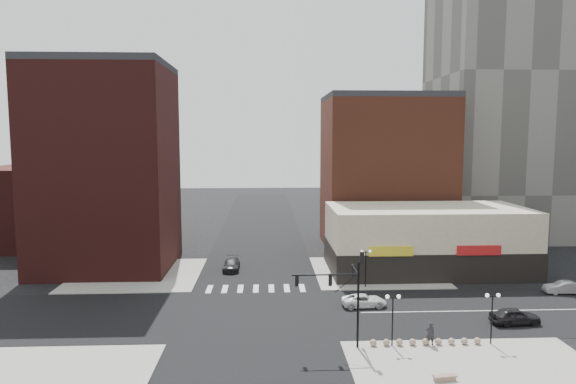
{
  "coord_description": "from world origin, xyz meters",
  "views": [
    {
      "loc": [
        1.01,
        -46.79,
        16.65
      ],
      "look_at": [
        3.31,
        5.36,
        11.0
      ],
      "focal_mm": 32.0,
      "sensor_mm": 36.0,
      "label": 1
    }
  ],
  "objects": [
    {
      "name": "road_ns",
      "position": [
        0.0,
        0.0,
        0.01
      ],
      "size": [
        14.0,
        200.0,
        0.02
      ],
      "primitive_type": "cube",
      "color": "black",
      "rests_on": "ground"
    },
    {
      "name": "sidewalk_nw",
      "position": [
        -14.5,
        14.5,
        0.06
      ],
      "size": [
        15.0,
        15.0,
        0.12
      ],
      "primitive_type": "cube",
      "color": "gray",
      "rests_on": "ground"
    },
    {
      "name": "dark_sedan_north",
      "position": [
        -3.31,
        16.35,
        0.71
      ],
      "size": [
        2.0,
        4.91,
        1.43
      ],
      "primitive_type": "imported",
      "rotation": [
        0.0,
        0.0,
        -0.0
      ],
      "color": "black",
      "rests_on": "ground"
    },
    {
      "name": "road_ew",
      "position": [
        0.0,
        0.0,
        0.01
      ],
      "size": [
        200.0,
        14.0,
        0.02
      ],
      "primitive_type": "cube",
      "color": "black",
      "rests_on": "ground"
    },
    {
      "name": "tower_far",
      "position": [
        60.0,
        56.0,
        41.0
      ],
      "size": [
        18.0,
        18.0,
        82.0
      ],
      "primitive_type": "cube",
      "color": "#47443F",
      "rests_on": "ground"
    },
    {
      "name": "sidewalk_ne",
      "position": [
        14.5,
        14.5,
        0.06
      ],
      "size": [
        15.0,
        15.0,
        0.12
      ],
      "primitive_type": "cube",
      "color": "gray",
      "rests_on": "ground"
    },
    {
      "name": "building_nw",
      "position": [
        -19.0,
        18.5,
        12.5
      ],
      "size": [
        16.0,
        15.0,
        25.0
      ],
      "primitive_type": "cube",
      "color": "#3D1513",
      "rests_on": "ground"
    },
    {
      "name": "ground",
      "position": [
        0.0,
        0.0,
        0.0
      ],
      "size": [
        240.0,
        240.0,
        0.0
      ],
      "primitive_type": "plane",
      "color": "black",
      "rests_on": "ground"
    },
    {
      "name": "dark_sedan_east",
      "position": [
        23.18,
        -3.51,
        0.74
      ],
      "size": [
        4.47,
        2.04,
        1.49
      ],
      "primitive_type": "imported",
      "rotation": [
        0.0,
        0.0,
        1.64
      ],
      "color": "black",
      "rests_on": "ground"
    },
    {
      "name": "pedestrian",
      "position": [
        14.07,
        -8.0,
        1.06
      ],
      "size": [
        0.72,
        0.51,
        1.88
      ],
      "primitive_type": "imported",
      "rotation": [
        0.0,
        0.0,
        3.23
      ],
      "color": "black",
      "rests_on": "sidewalk_se"
    },
    {
      "name": "silver_sedan",
      "position": [
        32.71,
        5.01,
        0.66
      ],
      "size": [
        4.13,
        1.7,
        1.33
      ],
      "primitive_type": "imported",
      "rotation": [
        0.0,
        0.0,
        -1.64
      ],
      "color": "#A0A0A5",
      "rests_on": "ground"
    },
    {
      "name": "bollard_row",
      "position": [
        13.7,
        -8.0,
        0.38
      ],
      "size": [
        8.93,
        0.53,
        0.53
      ],
      "color": "gray",
      "rests_on": "sidewalk_se"
    },
    {
      "name": "street_lamp_se_a",
      "position": [
        11.0,
        -8.0,
        3.29
      ],
      "size": [
        1.22,
        0.32,
        4.16
      ],
      "color": "black",
      "rests_on": "sidewalk_se"
    },
    {
      "name": "street_lamp_se_b",
      "position": [
        19.0,
        -8.0,
        3.29
      ],
      "size": [
        1.22,
        0.32,
        4.16
      ],
      "color": "black",
      "rests_on": "sidewalk_se"
    },
    {
      "name": "white_suv",
      "position": [
        10.64,
        1.77,
        0.61
      ],
      "size": [
        4.52,
        2.32,
        1.22
      ],
      "primitive_type": "imported",
      "rotation": [
        0.0,
        0.0,
        1.64
      ],
      "color": "silver",
      "rests_on": "ground"
    },
    {
      "name": "sidewalk_se",
      "position": [
        16.0,
        -14.0,
        0.06
      ],
      "size": [
        18.0,
        14.0,
        0.12
      ],
      "primitive_type": "cube",
      "color": "gray",
      "rests_on": "ground"
    },
    {
      "name": "traffic_signal",
      "position": [
        7.24,
        -7.83,
        4.96
      ],
      "size": [
        5.59,
        3.09,
        7.77
      ],
      "color": "black",
      "rests_on": "ground"
    },
    {
      "name": "building_ne_row",
      "position": [
        21.0,
        15.0,
        3.3
      ],
      "size": [
        24.2,
        12.2,
        8.0
      ],
      "color": "beige",
      "rests_on": "ground"
    },
    {
      "name": "stone_bench",
      "position": [
        13.14,
        -13.99,
        0.32
      ],
      "size": [
        1.68,
        0.7,
        0.38
      ],
      "rotation": [
        0.0,
        0.0,
        0.13
      ],
      "color": "#896F5F",
      "rests_on": "sidewalk_se"
    },
    {
      "name": "street_lamp_ne",
      "position": [
        12.0,
        8.0,
        3.29
      ],
      "size": [
        1.22,
        0.32,
        4.16
      ],
      "color": "black",
      "rests_on": "sidewalk_ne"
    },
    {
      "name": "building_nw_low",
      "position": [
        -32.0,
        34.0,
        6.0
      ],
      "size": [
        20.0,
        18.0,
        12.0
      ],
      "primitive_type": "cube",
      "color": "#3D1513",
      "rests_on": "ground"
    },
    {
      "name": "building_ne_midrise",
      "position": [
        19.0,
        29.5,
        11.0
      ],
      "size": [
        18.0,
        15.0,
        22.0
      ],
      "primitive_type": "cube",
      "color": "brown",
      "rests_on": "ground"
    }
  ]
}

